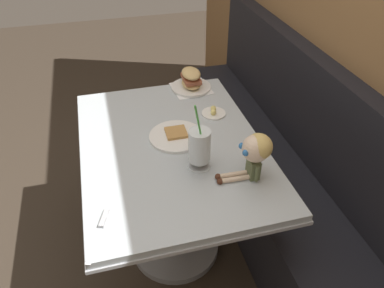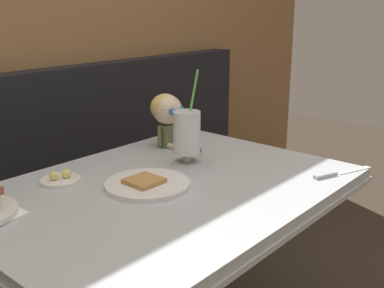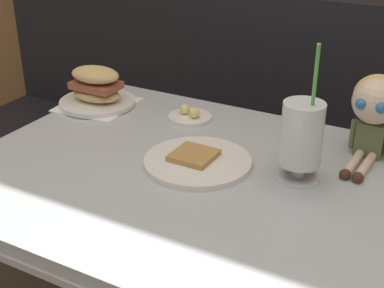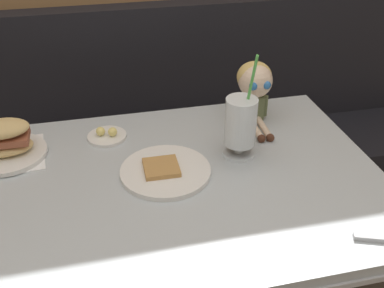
# 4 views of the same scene
# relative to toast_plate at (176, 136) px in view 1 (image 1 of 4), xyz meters

# --- Properties ---
(ground_plane) EXTENTS (8.00, 8.00, 0.00)m
(ground_plane) POSITION_rel_toast_plate_xyz_m (0.04, -0.21, -0.75)
(ground_plane) COLOR #382D23
(wood_panel_wall) EXTENTS (4.40, 0.08, 2.40)m
(wood_panel_wall) POSITION_rel_toast_plate_xyz_m (0.04, 0.84, 0.45)
(wood_panel_wall) COLOR olive
(wood_panel_wall) RESTS_ON ground
(booth_bench) EXTENTS (2.60, 0.48, 1.00)m
(booth_bench) POSITION_rel_toast_plate_xyz_m (0.04, 0.60, -0.42)
(booth_bench) COLOR black
(booth_bench) RESTS_ON ground
(diner_table) EXTENTS (1.11, 0.81, 0.74)m
(diner_table) POSITION_rel_toast_plate_xyz_m (0.04, -0.03, -0.21)
(diner_table) COLOR #B2BCC1
(diner_table) RESTS_ON ground
(toast_plate) EXTENTS (0.25, 0.25, 0.03)m
(toast_plate) POSITION_rel_toast_plate_xyz_m (0.00, 0.00, 0.00)
(toast_plate) COLOR white
(toast_plate) RESTS_ON diner_table
(milkshake_glass) EXTENTS (0.10, 0.10, 0.31)m
(milkshake_glass) POSITION_rel_toast_plate_xyz_m (0.23, 0.05, 0.09)
(milkshake_glass) COLOR silver
(milkshake_glass) RESTS_ON diner_table
(sandwich_plate) EXTENTS (0.22, 0.22, 0.12)m
(sandwich_plate) POSITION_rel_toast_plate_xyz_m (-0.43, 0.18, 0.04)
(sandwich_plate) COLOR white
(sandwich_plate) RESTS_ON diner_table
(butter_saucer) EXTENTS (0.12, 0.12, 0.04)m
(butter_saucer) POSITION_rel_toast_plate_xyz_m (-0.14, 0.22, 0.00)
(butter_saucer) COLOR white
(butter_saucer) RESTS_ON diner_table
(butter_knife) EXTENTS (0.23, 0.10, 0.01)m
(butter_knife) POSITION_rel_toast_plate_xyz_m (0.45, -0.37, -0.00)
(butter_knife) COLOR silver
(butter_knife) RESTS_ON diner_table
(seated_doll) EXTENTS (0.12, 0.22, 0.20)m
(seated_doll) POSITION_rel_toast_plate_xyz_m (0.34, 0.24, 0.12)
(seated_doll) COLOR #5B6642
(seated_doll) RESTS_ON diner_table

